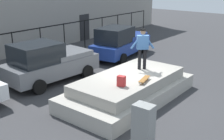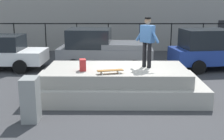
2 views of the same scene
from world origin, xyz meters
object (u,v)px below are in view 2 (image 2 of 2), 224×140
utility_box (31,99)px  car_grey_pickup_mid (102,49)px  backpack (83,65)px  skateboarder (147,38)px  car_blue_pickup_far (218,50)px  skateboard (110,71)px

utility_box → car_grey_pickup_mid: bearing=73.7°
backpack → car_grey_pickup_mid: 4.63m
car_grey_pickup_mid → utility_box: car_grey_pickup_mid is taller
backpack → utility_box: bearing=-45.5°
backpack → skateboarder: bearing=93.7°
backpack → car_blue_pickup_far: size_ratio=0.08×
backpack → car_blue_pickup_far: bearing=117.3°
backpack → utility_box: size_ratio=0.31×
skateboard → backpack: 1.00m
backpack → car_blue_pickup_far: car_blue_pickup_far is taller
skateboard → car_grey_pickup_mid: car_grey_pickup_mid is taller
backpack → car_grey_pickup_mid: car_grey_pickup_mid is taller
skateboard → utility_box: size_ratio=0.69×
backpack → utility_box: (-1.27, -1.78, -0.58)m
car_grey_pickup_mid → skateboard: bearing=-84.9°
backpack → utility_box: 2.27m
skateboarder → backpack: size_ratio=4.43×
car_blue_pickup_far → utility_box: car_blue_pickup_far is taller
skateboard → car_grey_pickup_mid: 5.03m
skateboarder → utility_box: (-3.44, -2.32, -1.40)m
skateboard → backpack: bearing=156.3°
skateboarder → skateboard: size_ratio=2.00×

